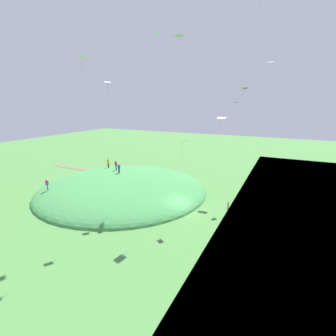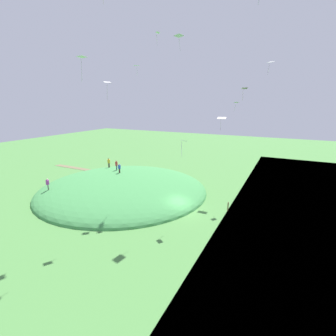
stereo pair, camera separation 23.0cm
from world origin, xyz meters
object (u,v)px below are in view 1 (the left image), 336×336
object	(u,v)px
person_on_hilltop	(119,167)
kite_11	(184,142)
kite_4	(270,63)
kite_5	(82,58)
kite_6	(179,36)
kite_7	(137,66)
mooring_post	(228,207)
person_watching_kites	(108,162)
kite_13	(157,34)
kite_3	(236,103)
kite_2	(244,89)
person_with_child	(47,183)
person_near_shore	(116,164)
kite_12	(221,118)
kite_10	(107,84)

from	to	relation	value
person_on_hilltop	kite_11	size ratio (longest dim) A/B	0.84
kite_4	kite_5	size ratio (longest dim) A/B	0.73
kite_6	kite_7	world-z (taller)	kite_6
kite_7	mooring_post	size ratio (longest dim) A/B	1.08
person_watching_kites	kite_7	world-z (taller)	kite_7
kite_13	kite_6	bearing A→B (deg)	140.82
kite_3	kite_6	world-z (taller)	kite_6
kite_4	kite_2	bearing A→B (deg)	73.59
kite_5	kite_6	size ratio (longest dim) A/B	1.32
kite_4	mooring_post	size ratio (longest dim) A/B	1.31
person_watching_kites	kite_6	world-z (taller)	kite_6
kite_5	mooring_post	distance (m)	23.53
person_with_child	kite_13	bearing A→B (deg)	68.91
person_watching_kites	person_with_child	xyz separation A→B (m)	(0.45, 13.11, -0.40)
kite_2	kite_7	bearing A→B (deg)	3.76
person_near_shore	kite_12	xyz separation A→B (m)	(-17.95, -1.24, 8.30)
kite_6	kite_2	bearing A→B (deg)	-170.66
person_watching_kites	kite_12	bearing A→B (deg)	-56.07
person_on_hilltop	kite_6	world-z (taller)	kite_6
mooring_post	kite_2	bearing A→B (deg)	139.37
person_with_child	kite_3	size ratio (longest dim) A/B	1.41
kite_3	kite_7	distance (m)	13.95
kite_5	person_near_shore	bearing A→B (deg)	-59.04
kite_7	kite_13	distance (m)	5.82
kite_7	person_watching_kites	bearing A→B (deg)	-32.69
kite_11	kite_2	bearing A→B (deg)	-146.13
person_near_shore	kite_11	size ratio (longest dim) A/B	0.93
kite_4	kite_6	xyz separation A→B (m)	(9.20, 7.53, 2.37)
kite_7	kite_13	size ratio (longest dim) A/B	0.85
person_near_shore	kite_5	bearing A→B (deg)	155.13
kite_4	kite_11	xyz separation A→B (m)	(7.41, 10.04, -9.06)
kite_11	person_near_shore	bearing A→B (deg)	-27.31
kite_10	kite_13	world-z (taller)	kite_13
mooring_post	kite_12	bearing A→B (deg)	-61.22
kite_4	kite_12	size ratio (longest dim) A/B	0.85
person_on_hilltop	person_with_child	world-z (taller)	person_on_hilltop
kite_7	kite_4	bearing A→B (deg)	-154.59
person_watching_kites	kite_3	xyz separation A→B (m)	(-23.36, 0.93, 10.84)
person_near_shore	kite_3	bearing A→B (deg)	-142.18
person_with_child	kite_10	xyz separation A→B (m)	(-13.25, 1.39, 13.17)
kite_7	kite_13	world-z (taller)	kite_13
person_watching_kites	kite_7	distance (m)	20.96
kite_6	person_near_shore	bearing A→B (deg)	-22.11
kite_5	kite_13	bearing A→B (deg)	-90.23
kite_3	mooring_post	bearing A→B (deg)	99.78
kite_4	kite_7	xyz separation A→B (m)	(15.15, 7.20, -0.35)
person_near_shore	kite_6	xyz separation A→B (m)	(-14.44, 5.87, 17.61)
kite_6	kite_10	size ratio (longest dim) A/B	0.93
person_with_child	kite_5	size ratio (longest dim) A/B	0.79
kite_4	kite_5	world-z (taller)	kite_4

